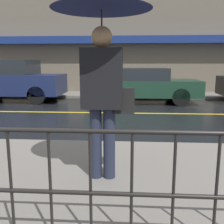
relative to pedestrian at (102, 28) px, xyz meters
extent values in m
plane|color=black|center=(-1.08, 4.81, -1.88)|extent=(80.00, 80.00, 0.00)
cube|color=slate|center=(-1.08, 0.05, -1.83)|extent=(28.00, 2.96, 0.10)
cube|color=slate|center=(-1.08, 9.12, -1.83)|extent=(28.00, 2.06, 0.10)
cube|color=gold|center=(-1.08, 4.81, -1.88)|extent=(25.20, 0.12, 0.01)
cube|color=#706656|center=(-1.08, 10.30, 0.83)|extent=(28.00, 0.30, 5.43)
cube|color=navy|center=(-1.08, 9.88, 0.72)|extent=(16.80, 0.55, 0.35)
cylinder|color=black|center=(-0.61, -1.19, -1.33)|extent=(0.02, 0.02, 0.90)
cylinder|color=black|center=(-0.29, -1.19, -1.33)|extent=(0.02, 0.02, 0.90)
cylinder|color=black|center=(0.03, -1.19, -1.33)|extent=(0.02, 0.02, 0.90)
cylinder|color=black|center=(0.34, -1.19, -1.33)|extent=(0.02, 0.02, 0.90)
cylinder|color=black|center=(0.66, -1.19, -1.33)|extent=(0.02, 0.02, 0.90)
cylinder|color=black|center=(0.97, -1.19, -1.33)|extent=(0.02, 0.02, 0.90)
cylinder|color=#23283D|center=(-0.09, 0.00, -1.34)|extent=(0.14, 0.14, 0.87)
cylinder|color=#23283D|center=(0.08, 0.00, -1.34)|extent=(0.14, 0.14, 0.87)
cube|color=black|center=(0.00, 0.00, -0.56)|extent=(0.47, 0.28, 0.69)
sphere|color=tan|center=(0.00, 0.00, -0.09)|extent=(0.24, 0.24, 0.24)
cylinder|color=#262628|center=(0.00, 0.00, -0.18)|extent=(0.02, 0.02, 0.77)
cube|color=black|center=(0.26, 0.00, -0.82)|extent=(0.24, 0.12, 0.30)
cube|color=#19234C|center=(-4.34, 7.16, -1.21)|extent=(3.96, 1.83, 0.78)
cube|color=#1E2328|center=(-4.50, 7.16, -0.54)|extent=(2.06, 1.69, 0.56)
cylinder|color=black|center=(-3.11, 7.97, -1.55)|extent=(0.67, 0.22, 0.67)
cylinder|color=black|center=(-3.11, 6.36, -1.55)|extent=(0.67, 0.22, 0.67)
cube|color=#193828|center=(0.81, 7.16, -1.31)|extent=(4.25, 1.91, 0.60)
cube|color=#1E2328|center=(0.64, 7.16, -0.79)|extent=(2.21, 1.76, 0.45)
cylinder|color=black|center=(2.13, 8.01, -1.57)|extent=(0.63, 0.22, 0.63)
cylinder|color=black|center=(2.13, 6.32, -1.57)|extent=(0.63, 0.22, 0.63)
cylinder|color=black|center=(-0.51, 8.01, -1.57)|extent=(0.63, 0.22, 0.63)
cylinder|color=black|center=(-0.51, 6.32, -1.57)|extent=(0.63, 0.22, 0.63)
camera|label=1|loc=(0.32, -3.05, -0.39)|focal=42.00mm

